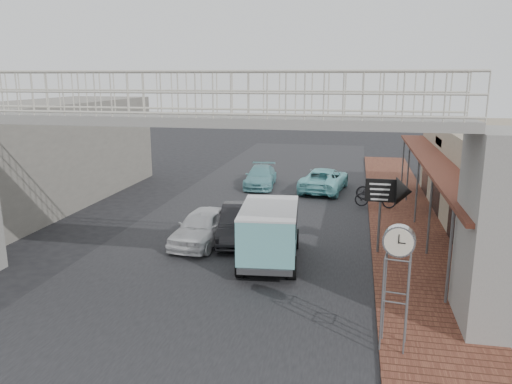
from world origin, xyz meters
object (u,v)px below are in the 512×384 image
at_px(angkot_van, 270,226).
at_px(motorcycle_near, 375,197).
at_px(dark_sedan, 240,223).
at_px(angkot_curb, 324,180).
at_px(motorcycle_far, 374,190).
at_px(white_hatchback, 203,226).
at_px(street_clock, 399,247).
at_px(arrow_sign, 401,192).
at_px(angkot_far, 261,177).

xyz_separation_m(angkot_van, motorcycle_near, (3.76, 7.93, -0.68)).
bearing_deg(dark_sedan, motorcycle_near, 39.24).
relative_size(angkot_curb, motorcycle_far, 2.54).
distance_m(white_hatchback, street_clock, 9.46).
relative_size(dark_sedan, motorcycle_far, 2.25).
xyz_separation_m(motorcycle_far, street_clock, (-0.00, -14.35, 1.88)).
height_order(dark_sedan, arrow_sign, arrow_sign).
xyz_separation_m(motorcycle_near, arrow_sign, (0.58, -6.42, 1.71)).
height_order(angkot_van, motorcycle_far, angkot_van).
distance_m(motorcycle_far, street_clock, 14.47).
relative_size(dark_sedan, arrow_sign, 1.50).
height_order(angkot_van, street_clock, street_clock).
bearing_deg(angkot_curb, motorcycle_near, 134.96).
xyz_separation_m(angkot_far, motorcycle_far, (6.34, -2.47, 0.07)).
relative_size(white_hatchback, arrow_sign, 1.41).
distance_m(street_clock, arrow_sign, 6.52).
height_order(angkot_curb, angkot_van, angkot_van).
distance_m(angkot_far, street_clock, 18.08).
distance_m(angkot_curb, angkot_van, 11.51).
distance_m(angkot_curb, motorcycle_far, 3.37).
bearing_deg(dark_sedan, white_hatchback, -159.85).
bearing_deg(street_clock, dark_sedan, 135.21).
distance_m(white_hatchback, dark_sedan, 1.48).
bearing_deg(motorcycle_far, angkot_far, 73.13).
xyz_separation_m(dark_sedan, angkot_curb, (2.64, 9.22, -0.03)).
bearing_deg(motorcycle_near, dark_sedan, 143.67).
bearing_deg(arrow_sign, street_clock, -94.31).
distance_m(dark_sedan, motorcycle_near, 7.79).
bearing_deg(white_hatchback, angkot_curb, 73.54).
distance_m(white_hatchback, angkot_curb, 10.67).
bearing_deg(motorcycle_far, arrow_sign, -171.38).
relative_size(dark_sedan, street_clock, 1.41).
distance_m(white_hatchback, angkot_van, 3.29).
xyz_separation_m(motorcycle_far, arrow_sign, (0.58, -7.86, 1.67)).
height_order(white_hatchback, street_clock, street_clock).
xyz_separation_m(white_hatchback, angkot_curb, (3.95, 9.91, -0.01)).
bearing_deg(motorcycle_near, angkot_van, 161.15).
distance_m(dark_sedan, angkot_far, 9.68).
bearing_deg(dark_sedan, arrow_sign, -14.75).
bearing_deg(street_clock, arrow_sign, 93.76).
bearing_deg(white_hatchback, motorcycle_near, 49.38).
height_order(angkot_far, angkot_van, angkot_van).
xyz_separation_m(dark_sedan, angkot_far, (-1.04, 9.62, -0.10)).
bearing_deg(motorcycle_far, white_hatchback, 144.32).
height_order(white_hatchback, dark_sedan, dark_sedan).
height_order(motorcycle_near, motorcycle_far, motorcycle_far).
relative_size(motorcycle_far, arrow_sign, 0.66).
bearing_deg(motorcycle_far, angkot_van, 162.55).
bearing_deg(angkot_van, white_hatchback, 146.46).
xyz_separation_m(white_hatchback, motorcycle_far, (6.61, 7.85, -0.01)).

